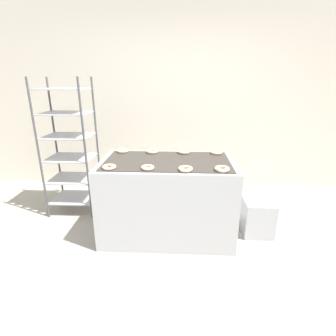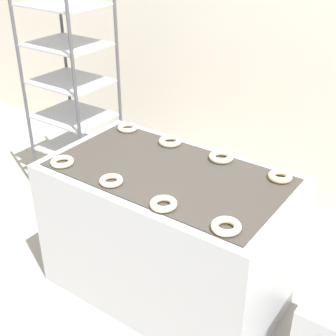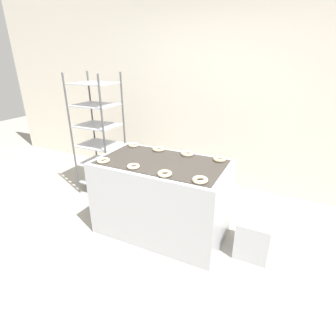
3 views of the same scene
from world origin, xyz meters
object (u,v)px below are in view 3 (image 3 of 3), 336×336
Objects in this scene: glaze_bin at (254,236)px; donut_far_midright at (187,154)px; baking_rack_cart at (99,135)px; donut_near_right at (200,180)px; donut_far_midleft at (159,149)px; donut_far_left at (134,145)px; fryer_machine at (162,197)px; donut_far_right at (219,159)px; donut_near_midleft at (133,166)px; donut_near_midright at (165,173)px; donut_near_left at (103,160)px.

donut_far_midright is (-0.83, 0.22, 0.67)m from glaze_bin.
baking_rack_cart is 12.04× the size of donut_near_right.
donut_far_left is at bearing 178.48° from donut_far_midleft.
donut_far_right is (0.53, 0.27, 0.44)m from fryer_machine.
donut_far_midright is at bearing -8.27° from baking_rack_cart.
donut_near_midleft is 0.93× the size of donut_near_midright.
donut_near_midright is (0.35, -0.02, 0.00)m from donut_near_midleft.
donut_far_midleft is at bearing -1.52° from donut_far_left.
donut_far_midright reaches higher than donut_near_midleft.
donut_near_midleft is (1.06, -0.76, 0.02)m from baking_rack_cart.
fryer_machine is at bearing -21.71° from baking_rack_cart.
fryer_machine is 9.91× the size of donut_far_midleft.
donut_far_right is at bearing -6.95° from baking_rack_cart.
donut_far_midright is (1.39, -0.20, 0.02)m from baking_rack_cart.
donut_far_midright is at bearing 59.32° from fryer_machine.
baking_rack_cart reaches higher than donut_near_left.
donut_near_right is (-0.48, -0.34, 0.67)m from glaze_bin.
glaze_bin is 1.09m from donut_far_midright.
donut_far_left is 0.93× the size of donut_far_midleft.
donut_near_midright is 1.03× the size of donut_far_left.
donut_near_right is 1.19m from donut_far_left.
glaze_bin is 2.95× the size of donut_near_midright.
baking_rack_cart is 11.89× the size of donut_far_midleft.
donut_far_midright reaches higher than donut_near_midright.
donut_near_right reaches higher than donut_near_midright.
baking_rack_cart is at bearing 150.91° from donut_near_midright.
baking_rack_cart is at bearing 169.10° from glaze_bin.
donut_far_left is 1.06m from donut_far_right.
donut_near_right is at bearing -38.91° from donut_far_midleft.
donut_near_midleft and donut_far_left have the same top height.
baking_rack_cart is 13.03× the size of donut_far_right.
glaze_bin is at bearing 12.44° from donut_near_left.
donut_near_left is at bearing -152.52° from fryer_machine.
fryer_machine is 10.03× the size of donut_near_right.
fryer_machine is at bearing -120.68° from donut_far_midright.
donut_near_left is 0.71m from donut_near_midright.
donut_near_midright and donut_far_midleft have the same top height.
donut_far_right reaches higher than glaze_bin.
donut_near_midright reaches higher than fryer_machine.
donut_far_right is at bearing 88.35° from donut_near_right.
glaze_bin is at bearing -24.77° from donut_far_right.
donut_far_left is at bearing 178.87° from donut_far_right.
donut_near_midright is 0.69m from donut_far_midleft.
donut_far_right is (0.72, -0.01, 0.00)m from donut_far_midleft.
donut_far_midleft and donut_far_midright have the same top height.
donut_near_midright is 1.05× the size of donut_far_right.
donut_far_left is at bearing 140.32° from donut_near_midright.
donut_far_midleft is (1.04, -0.20, 0.02)m from baking_rack_cart.
donut_near_left is at bearing 178.44° from donut_near_midright.
fryer_machine is 0.56m from donut_near_midright.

